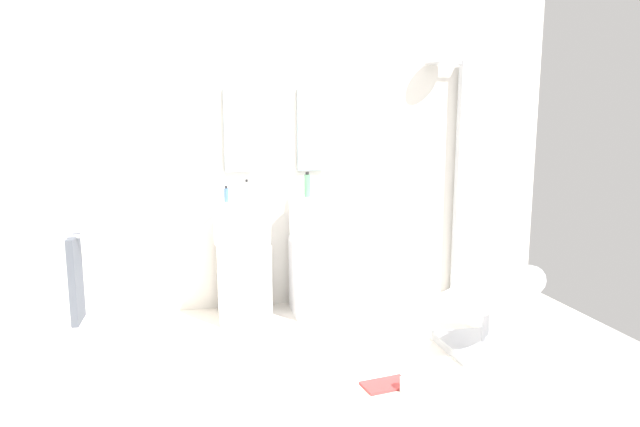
{
  "coord_description": "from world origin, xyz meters",
  "views": [
    {
      "loc": [
        -0.61,
        -2.9,
        1.53
      ],
      "look_at": [
        0.15,
        0.55,
        0.95
      ],
      "focal_mm": 30.85,
      "sensor_mm": 36.0,
      "label": 1
    }
  ],
  "objects_px": {
    "lounge_chair": "(487,300)",
    "shower_column": "(462,175)",
    "soap_bottle_green": "(307,185)",
    "pedestal_sink_right": "(317,253)",
    "magazine_red": "(386,385)",
    "coffee_mug": "(406,385)",
    "towel_rack": "(71,283)",
    "soap_bottle_blue": "(226,195)",
    "soap_bottle_white": "(247,192)",
    "pedestal_sink_left": "(243,257)"
  },
  "relations": [
    {
      "from": "soap_bottle_green",
      "to": "lounge_chair",
      "type": "bearing_deg",
      "value": -46.99
    },
    {
      "from": "shower_column",
      "to": "soap_bottle_white",
      "type": "height_order",
      "value": "shower_column"
    },
    {
      "from": "shower_column",
      "to": "lounge_chair",
      "type": "xyz_separation_m",
      "value": [
        -0.39,
        -1.19,
        -0.73
      ]
    },
    {
      "from": "coffee_mug",
      "to": "soap_bottle_blue",
      "type": "height_order",
      "value": "soap_bottle_blue"
    },
    {
      "from": "magazine_red",
      "to": "coffee_mug",
      "type": "relative_size",
      "value": 3.29
    },
    {
      "from": "shower_column",
      "to": "pedestal_sink_left",
      "type": "bearing_deg",
      "value": -174.11
    },
    {
      "from": "soap_bottle_blue",
      "to": "pedestal_sink_left",
      "type": "bearing_deg",
      "value": 23.28
    },
    {
      "from": "pedestal_sink_left",
      "to": "magazine_red",
      "type": "height_order",
      "value": "pedestal_sink_left"
    },
    {
      "from": "soap_bottle_white",
      "to": "lounge_chair",
      "type": "bearing_deg",
      "value": -29.6
    },
    {
      "from": "towel_rack",
      "to": "coffee_mug",
      "type": "relative_size",
      "value": 11.33
    },
    {
      "from": "soap_bottle_white",
      "to": "soap_bottle_green",
      "type": "bearing_deg",
      "value": 24.08
    },
    {
      "from": "shower_column",
      "to": "lounge_chair",
      "type": "bearing_deg",
      "value": -108.15
    },
    {
      "from": "shower_column",
      "to": "soap_bottle_blue",
      "type": "bearing_deg",
      "value": -173.05
    },
    {
      "from": "towel_rack",
      "to": "soap_bottle_green",
      "type": "relative_size",
      "value": 4.76
    },
    {
      "from": "lounge_chair",
      "to": "soap_bottle_blue",
      "type": "bearing_deg",
      "value": 150.58
    },
    {
      "from": "soap_bottle_blue",
      "to": "soap_bottle_green",
      "type": "xyz_separation_m",
      "value": [
        0.65,
        0.15,
        0.04
      ]
    },
    {
      "from": "soap_bottle_white",
      "to": "pedestal_sink_right",
      "type": "bearing_deg",
      "value": 12.79
    },
    {
      "from": "magazine_red",
      "to": "coffee_mug",
      "type": "bearing_deg",
      "value": -53.24
    },
    {
      "from": "towel_rack",
      "to": "soap_bottle_blue",
      "type": "relative_size",
      "value": 7.78
    },
    {
      "from": "pedestal_sink_left",
      "to": "magazine_red",
      "type": "xyz_separation_m",
      "value": [
        0.71,
        -1.37,
        -0.48
      ]
    },
    {
      "from": "towel_rack",
      "to": "pedestal_sink_right",
      "type": "bearing_deg",
      "value": 30.31
    },
    {
      "from": "coffee_mug",
      "to": "soap_bottle_green",
      "type": "distance_m",
      "value": 1.86
    },
    {
      "from": "shower_column",
      "to": "soap_bottle_green",
      "type": "xyz_separation_m",
      "value": [
        -1.41,
        -0.1,
        -0.04
      ]
    },
    {
      "from": "towel_rack",
      "to": "soap_bottle_green",
      "type": "xyz_separation_m",
      "value": [
        1.59,
        1.06,
        0.41
      ]
    },
    {
      "from": "pedestal_sink_right",
      "to": "soap_bottle_white",
      "type": "bearing_deg",
      "value": -167.21
    },
    {
      "from": "pedestal_sink_left",
      "to": "soap_bottle_blue",
      "type": "height_order",
      "value": "soap_bottle_blue"
    },
    {
      "from": "soap_bottle_blue",
      "to": "shower_column",
      "type": "bearing_deg",
      "value": 6.95
    },
    {
      "from": "coffee_mug",
      "to": "lounge_chair",
      "type": "bearing_deg",
      "value": 31.87
    },
    {
      "from": "pedestal_sink_right",
      "to": "towel_rack",
      "type": "bearing_deg",
      "value": -149.69
    },
    {
      "from": "pedestal_sink_right",
      "to": "soap_bottle_green",
      "type": "relative_size",
      "value": 5.23
    },
    {
      "from": "coffee_mug",
      "to": "soap_bottle_green",
      "type": "height_order",
      "value": "soap_bottle_green"
    },
    {
      "from": "pedestal_sink_left",
      "to": "shower_column",
      "type": "xyz_separation_m",
      "value": [
        1.95,
        0.2,
        0.59
      ]
    },
    {
      "from": "pedestal_sink_right",
      "to": "coffee_mug",
      "type": "xyz_separation_m",
      "value": [
        0.21,
        -1.46,
        -0.44
      ]
    },
    {
      "from": "shower_column",
      "to": "soap_bottle_white",
      "type": "relative_size",
      "value": 11.72
    },
    {
      "from": "soap_bottle_white",
      "to": "towel_rack",
      "type": "bearing_deg",
      "value": -142.37
    },
    {
      "from": "shower_column",
      "to": "pedestal_sink_right",
      "type": "bearing_deg",
      "value": -171.56
    },
    {
      "from": "pedestal_sink_right",
      "to": "soap_bottle_green",
      "type": "height_order",
      "value": "soap_bottle_green"
    },
    {
      "from": "lounge_chair",
      "to": "towel_rack",
      "type": "xyz_separation_m",
      "value": [
        -2.61,
        0.03,
        0.28
      ]
    },
    {
      "from": "lounge_chair",
      "to": "magazine_red",
      "type": "bearing_deg",
      "value": -155.85
    },
    {
      "from": "pedestal_sink_left",
      "to": "pedestal_sink_right",
      "type": "distance_m",
      "value": 0.59
    },
    {
      "from": "lounge_chair",
      "to": "shower_column",
      "type": "bearing_deg",
      "value": 71.85
    },
    {
      "from": "magazine_red",
      "to": "coffee_mug",
      "type": "xyz_separation_m",
      "value": [
        0.09,
        -0.09,
        0.03
      ]
    },
    {
      "from": "towel_rack",
      "to": "magazine_red",
      "type": "relative_size",
      "value": 3.44
    },
    {
      "from": "pedestal_sink_right",
      "to": "soap_bottle_white",
      "type": "height_order",
      "value": "soap_bottle_white"
    },
    {
      "from": "shower_column",
      "to": "magazine_red",
      "type": "height_order",
      "value": "shower_column"
    },
    {
      "from": "pedestal_sink_right",
      "to": "shower_column",
      "type": "distance_m",
      "value": 1.49
    },
    {
      "from": "pedestal_sink_right",
      "to": "shower_column",
      "type": "relative_size",
      "value": 0.51
    },
    {
      "from": "soap_bottle_blue",
      "to": "soap_bottle_white",
      "type": "height_order",
      "value": "soap_bottle_white"
    },
    {
      "from": "towel_rack",
      "to": "magazine_red",
      "type": "bearing_deg",
      "value": -13.0
    },
    {
      "from": "pedestal_sink_left",
      "to": "soap_bottle_blue",
      "type": "distance_m",
      "value": 0.52
    }
  ]
}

